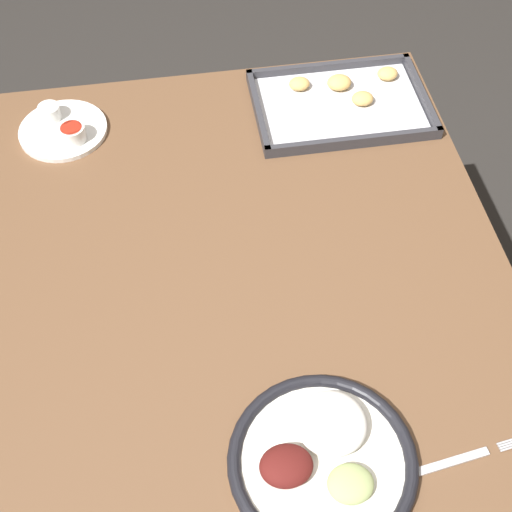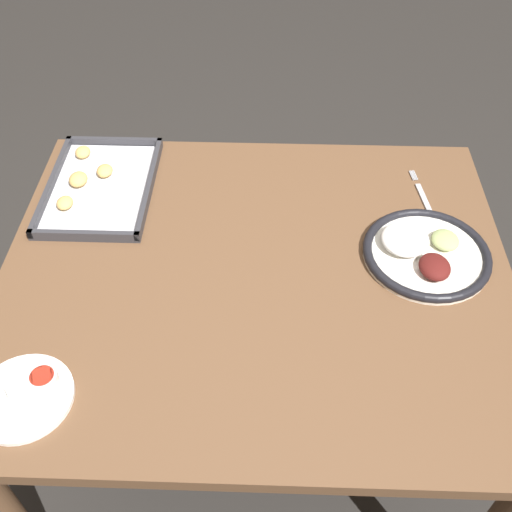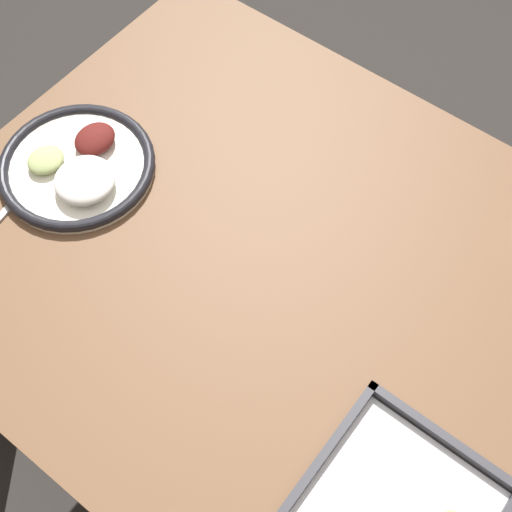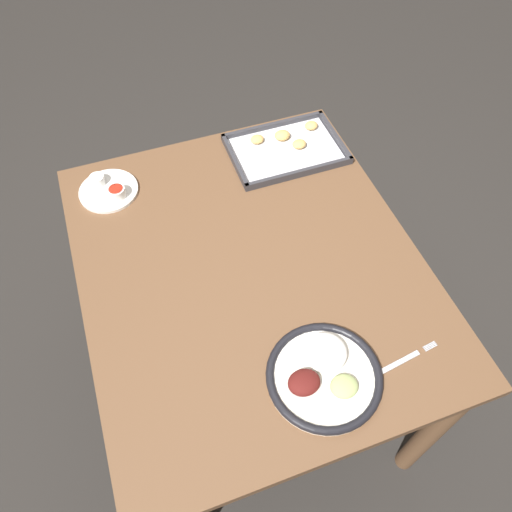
{
  "view_description": "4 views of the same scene",
  "coord_description": "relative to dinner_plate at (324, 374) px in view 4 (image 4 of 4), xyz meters",
  "views": [
    {
      "loc": [
        -0.1,
        -0.72,
        1.75
      ],
      "look_at": [
        0.02,
        0.0,
        0.8
      ],
      "focal_mm": 50.0,
      "sensor_mm": 36.0,
      "label": 1
    },
    {
      "loc": [
        -0.84,
        -0.03,
        1.69
      ],
      "look_at": [
        0.02,
        0.0,
        0.8
      ],
      "focal_mm": 42.0,
      "sensor_mm": 36.0,
      "label": 2
    },
    {
      "loc": [
        0.46,
        0.34,
        1.76
      ],
      "look_at": [
        0.02,
        0.0,
        0.8
      ],
      "focal_mm": 50.0,
      "sensor_mm": 36.0,
      "label": 3
    },
    {
      "loc": [
        -0.25,
        -0.73,
        1.87
      ],
      "look_at": [
        0.02,
        0.0,
        0.8
      ],
      "focal_mm": 35.0,
      "sensor_mm": 36.0,
      "label": 4
    }
  ],
  "objects": [
    {
      "name": "saucer_plate",
      "position": [
        -0.37,
        0.75,
        -0.0
      ],
      "size": [
        0.18,
        0.18,
        0.04
      ],
      "color": "white",
      "rests_on": "dining_table"
    },
    {
      "name": "dinner_plate",
      "position": [
        0.0,
        0.0,
        0.0
      ],
      "size": [
        0.27,
        0.27,
        0.05
      ],
      "color": "white",
      "rests_on": "dining_table"
    },
    {
      "name": "dining_table",
      "position": [
        -0.05,
        0.36,
        -0.13
      ],
      "size": [
        0.9,
        1.07,
        0.77
      ],
      "color": "brown",
      "rests_on": "ground_plane"
    },
    {
      "name": "fork",
      "position": [
        0.18,
        -0.03,
        -0.01
      ],
      "size": [
        0.2,
        0.04,
        0.0
      ],
      "rotation": [
        0.0,
        0.0,
        0.13
      ],
      "color": "#B2B2B7",
      "rests_on": "dining_table"
    },
    {
      "name": "ground_plane",
      "position": [
        -0.05,
        0.36,
        -0.78
      ],
      "size": [
        8.0,
        8.0,
        0.0
      ],
      "primitive_type": "plane",
      "color": "#282623"
    },
    {
      "name": "baking_tray",
      "position": [
        0.2,
        0.74,
        -0.0
      ],
      "size": [
        0.36,
        0.25,
        0.04
      ],
      "color": "#333338",
      "rests_on": "dining_table"
    }
  ]
}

